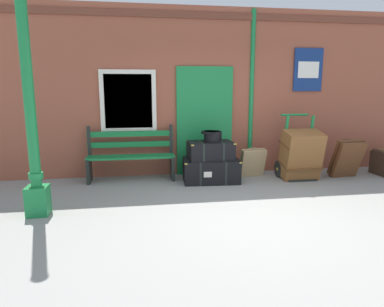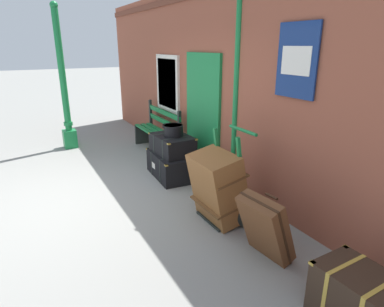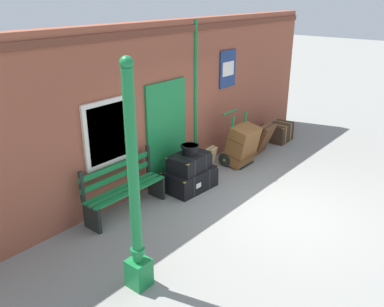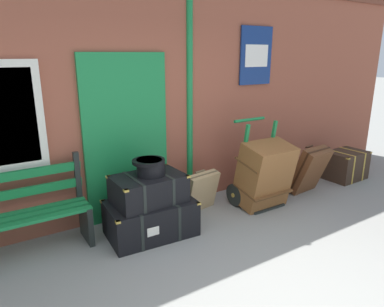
% 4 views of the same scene
% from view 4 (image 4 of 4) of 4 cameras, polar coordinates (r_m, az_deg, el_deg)
% --- Properties ---
extents(brick_facade, '(10.40, 0.35, 3.20)m').
position_cam_4_polar(brick_facade, '(4.58, -9.62, 9.79)').
color(brick_facade, brown).
rests_on(brick_facade, ground).
extents(platform_bench, '(1.60, 0.43, 1.01)m').
position_cam_4_polar(platform_bench, '(4.10, -27.83, -9.43)').
color(platform_bench, '#197A3D').
rests_on(platform_bench, ground).
extents(steamer_trunk_base, '(1.05, 0.71, 0.43)m').
position_cam_4_polar(steamer_trunk_base, '(4.21, -6.80, -10.43)').
color(steamer_trunk_base, black).
rests_on(steamer_trunk_base, ground).
extents(steamer_trunk_middle, '(0.82, 0.57, 0.33)m').
position_cam_4_polar(steamer_trunk_middle, '(4.06, -7.15, -5.77)').
color(steamer_trunk_middle, black).
rests_on(steamer_trunk_middle, steamer_trunk_base).
extents(round_hatbox, '(0.38, 0.34, 0.19)m').
position_cam_4_polar(round_hatbox, '(3.99, -6.89, -2.05)').
color(round_hatbox, black).
rests_on(round_hatbox, steamer_trunk_middle).
extents(porters_trolley, '(0.71, 0.56, 1.21)m').
position_cam_4_polar(porters_trolley, '(5.08, 10.32, -5.03)').
color(porters_trolley, black).
rests_on(porters_trolley, ground).
extents(large_brown_trunk, '(0.70, 0.61, 0.95)m').
position_cam_4_polar(large_brown_trunk, '(4.90, 11.79, -3.41)').
color(large_brown_trunk, brown).
rests_on(large_brown_trunk, ground).
extents(suitcase_olive, '(0.52, 0.33, 0.57)m').
position_cam_4_polar(suitcase_olive, '(4.76, 1.47, -6.21)').
color(suitcase_olive, tan).
rests_on(suitcase_olive, ground).
extents(suitcase_charcoal, '(0.57, 0.49, 0.75)m').
position_cam_4_polar(suitcase_charcoal, '(5.60, 18.70, -2.57)').
color(suitcase_charcoal, brown).
rests_on(suitcase_charcoal, ground).
extents(corner_trunk, '(0.70, 0.51, 0.49)m').
position_cam_4_polar(corner_trunk, '(6.52, 23.89, -1.75)').
color(corner_trunk, '#332319').
rests_on(corner_trunk, ground).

